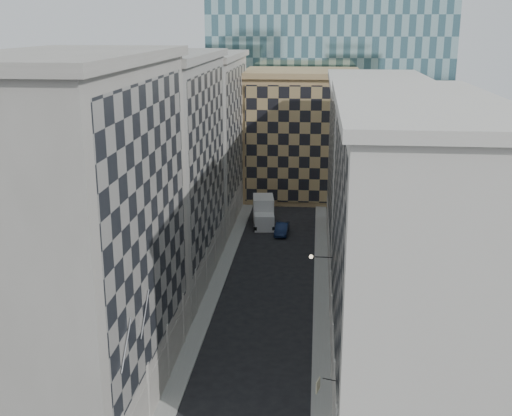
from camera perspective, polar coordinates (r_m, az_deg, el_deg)
The scene contains 14 objects.
sidewalk_west at distance 63.54m, azimuth -3.76°, elevation -7.35°, with size 1.50×100.00×0.15m, color gray.
sidewalk_east at distance 62.80m, azimuth 5.83°, elevation -7.70°, with size 1.50×100.00×0.15m, color gray.
bldg_left_a at distance 43.58m, azimuth -15.40°, elevation -2.55°, with size 10.80×22.80×23.70m.
bldg_left_b at distance 63.96m, azimuth -8.51°, elevation 3.27°, with size 10.80×22.80×22.70m.
bldg_left_c at distance 85.15m, azimuth -4.97°, elevation 6.23°, with size 10.80×22.80×21.70m.
bldg_right_a at distance 45.53m, azimuth 13.34°, elevation -3.59°, with size 10.80×26.80×20.70m.
bldg_right_b at distance 71.49m, azimuth 10.56°, elevation 3.32°, with size 10.80×28.80×19.70m.
tan_block at distance 96.74m, azimuth 4.01°, elevation 6.60°, with size 16.80×14.80×18.80m.
church_tower at distance 109.60m, azimuth 3.32°, elevation 16.92°, with size 7.20×7.20×51.50m.
flagpoles_left at distance 39.11m, azimuth -10.61°, elevation -10.49°, with size 0.10×6.33×2.33m.
bracket_lamp at distance 54.94m, azimuth 5.11°, elevation -4.34°, with size 1.98×0.36×0.36m.
box_truck at distance 83.55m, azimuth 0.67°, elevation -0.45°, with size 3.37×6.69×3.52m.
dark_car at distance 79.86m, azimuth 2.31°, elevation -1.86°, with size 1.52×4.35×1.43m, color #101D3D.
shop_sign at distance 41.25m, azimuth 5.61°, elevation -15.39°, with size 1.27×0.76×0.86m.
Camera 1 is at (4.44, -27.50, 25.32)m, focal length 45.00 mm.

